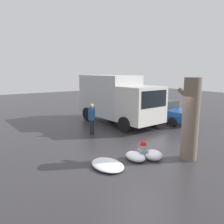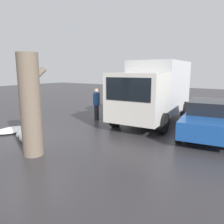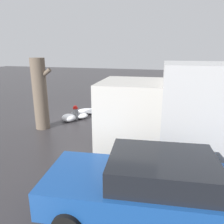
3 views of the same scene
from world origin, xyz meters
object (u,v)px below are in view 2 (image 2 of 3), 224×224
delivery_truck (155,89)px  parked_car (209,118)px  fire_hydrant (29,129)px  tree_trunk (31,105)px  pedestrian (96,103)px

delivery_truck → parked_car: delivery_truck is taller
fire_hydrant → tree_trunk: bearing=128.4°
delivery_truck → pedestrian: size_ratio=3.70×
tree_trunk → parked_car: bearing=-37.9°
pedestrian → parked_car: 5.71m
pedestrian → parked_car: bearing=-97.2°
tree_trunk → pedestrian: 5.43m
fire_hydrant → parked_car: size_ratio=0.16×
delivery_truck → parked_car: 3.32m
delivery_truck → pedestrian: bearing=25.0°
delivery_truck → pedestrian: (-1.47, 2.76, -0.76)m
fire_hydrant → pedestrian: bearing=-111.3°
fire_hydrant → delivery_truck: 6.53m
delivery_truck → pedestrian: delivery_truck is taller
pedestrian → tree_trunk: bearing=-174.3°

